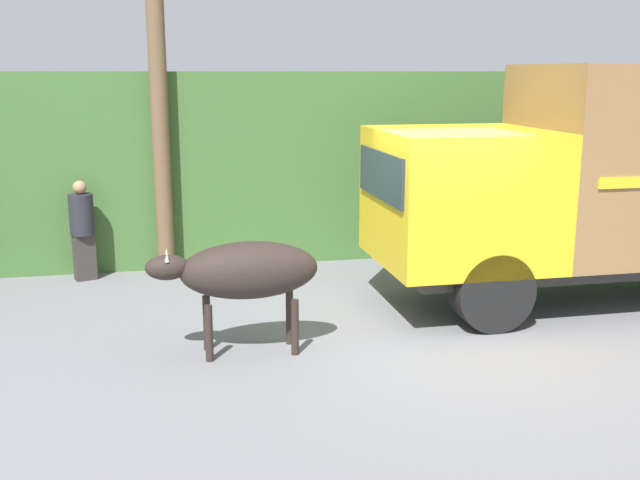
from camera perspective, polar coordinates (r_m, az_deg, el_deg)
ground_plane at (r=9.66m, az=8.42°, el=-6.97°), size 60.00×60.00×0.00m
hillside_embankment at (r=15.63m, az=0.00°, el=6.78°), size 32.00×5.67×3.24m
building_backdrop at (r=14.15m, az=-22.79°, el=4.02°), size 4.63×2.70×2.64m
brown_cow at (r=8.65m, az=-5.73°, el=-2.40°), size 1.97×0.67×1.33m
pedestrian_on_hill at (r=12.30m, az=-17.65°, el=0.97°), size 0.48×0.48×1.59m
utility_pole at (r=12.15m, az=-12.21°, el=11.44°), size 0.90×0.28×5.85m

